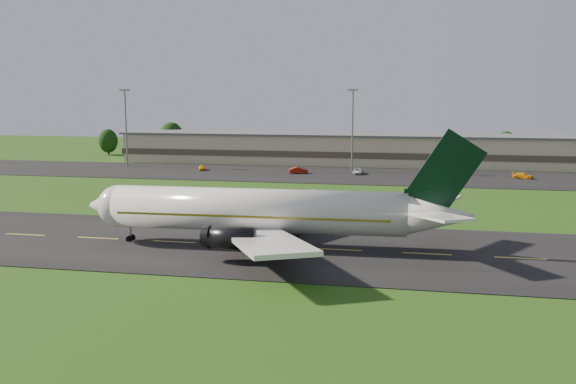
% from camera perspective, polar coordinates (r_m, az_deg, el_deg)
% --- Properties ---
extents(ground, '(360.00, 360.00, 0.00)m').
position_cam_1_polar(ground, '(83.81, -3.02, -4.84)').
color(ground, '#214210').
rests_on(ground, ground).
extents(taxiway, '(220.00, 30.00, 0.10)m').
position_cam_1_polar(taxiway, '(83.80, -3.02, -4.81)').
color(taxiway, black).
rests_on(taxiway, ground).
extents(apron, '(260.00, 30.00, 0.10)m').
position_cam_1_polar(apron, '(153.51, 3.54, 1.53)').
color(apron, black).
rests_on(apron, ground).
extents(airliner, '(51.28, 42.17, 15.57)m').
position_cam_1_polar(airliner, '(82.52, -2.12, -1.74)').
color(airliner, white).
rests_on(airliner, ground).
extents(terminal, '(145.00, 16.00, 8.40)m').
position_cam_1_polar(terminal, '(176.32, 6.66, 3.75)').
color(terminal, '#C7B298').
rests_on(terminal, ground).
extents(light_mast_west, '(2.40, 1.20, 20.35)m').
position_cam_1_polar(light_mast_west, '(175.83, -14.23, 6.37)').
color(light_mast_west, gray).
rests_on(light_mast_west, ground).
extents(light_mast_centre, '(2.40, 1.20, 20.35)m').
position_cam_1_polar(light_mast_centre, '(159.75, 5.75, 6.36)').
color(light_mast_centre, gray).
rests_on(light_mast_centre, ground).
extents(tree_line, '(193.20, 8.94, 10.51)m').
position_cam_1_polar(tree_line, '(185.52, 12.31, 4.10)').
color(tree_line, black).
rests_on(tree_line, ground).
extents(service_vehicle_a, '(2.89, 4.09, 1.29)m').
position_cam_1_polar(service_vehicle_a, '(163.38, -7.66, 2.17)').
color(service_vehicle_a, '#E5A60D').
rests_on(service_vehicle_a, apron).
extents(service_vehicle_b, '(4.85, 2.71, 1.52)m').
position_cam_1_polar(service_vehicle_b, '(155.39, 0.94, 1.94)').
color(service_vehicle_b, maroon).
rests_on(service_vehicle_b, apron).
extents(service_vehicle_c, '(2.36, 4.94, 1.36)m').
position_cam_1_polar(service_vehicle_c, '(155.31, 6.25, 1.85)').
color(service_vehicle_c, silver).
rests_on(service_vehicle_c, apron).
extents(service_vehicle_d, '(5.03, 3.57, 1.35)m').
position_cam_1_polar(service_vehicle_d, '(155.87, 20.17, 1.37)').
color(service_vehicle_d, orange).
rests_on(service_vehicle_d, apron).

